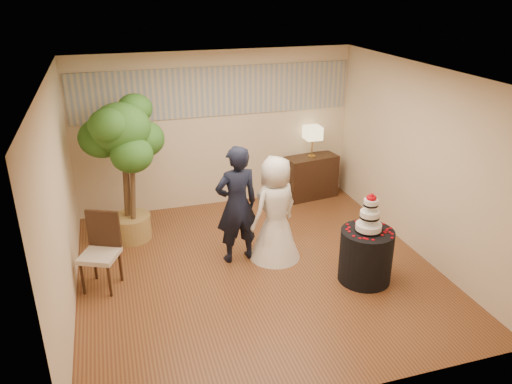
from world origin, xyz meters
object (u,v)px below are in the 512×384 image
object	(u,v)px
bride	(276,209)
wedding_cake	(370,213)
console	(311,177)
table_lamp	(312,142)
groom	(237,205)
ficus_tree	(125,171)
cake_table	(366,256)
side_chair	(99,253)

from	to	relation	value
bride	wedding_cake	bearing A→B (deg)	113.62
console	table_lamp	xyz separation A→B (m)	(0.00, 0.00, 0.70)
groom	bride	distance (m)	0.57
ficus_tree	groom	bearing A→B (deg)	-37.26
wedding_cake	groom	bearing A→B (deg)	145.70
cake_table	side_chair	world-z (taller)	side_chair
bride	table_lamp	xyz separation A→B (m)	(1.39, 1.96, 0.31)
console	bride	bearing A→B (deg)	-133.73
cake_table	console	bearing A→B (deg)	82.21
groom	cake_table	xyz separation A→B (m)	(1.55, -1.06, -0.51)
side_chair	cake_table	bearing A→B (deg)	11.16
table_lamp	groom	bearing A→B (deg)	-136.23
bride	groom	bearing A→B (deg)	-32.19
table_lamp	ficus_tree	bearing A→B (deg)	-167.72
wedding_cake	table_lamp	xyz separation A→B (m)	(0.40, 2.92, 0.08)
cake_table	console	size ratio (longest dim) A/B	0.77
groom	console	world-z (taller)	groom
wedding_cake	table_lamp	size ratio (longest dim) A/B	0.95
bride	console	xyz separation A→B (m)	(1.39, 1.96, -0.39)
side_chair	wedding_cake	bearing A→B (deg)	11.16
console	cake_table	bearing A→B (deg)	-106.21
groom	ficus_tree	distance (m)	1.87
bride	cake_table	world-z (taller)	bride
wedding_cake	ficus_tree	size ratio (longest dim) A/B	0.23
groom	table_lamp	size ratio (longest dim) A/B	3.07
console	side_chair	xyz separation A→B (m)	(-3.90, -2.07, 0.12)
cake_table	side_chair	size ratio (longest dim) A/B	0.72
groom	cake_table	bearing A→B (deg)	137.93
console	wedding_cake	bearing A→B (deg)	-106.21
bride	table_lamp	bearing A→B (deg)	-147.63
groom	ficus_tree	bearing A→B (deg)	-45.04
bride	console	bearing A→B (deg)	-147.63
groom	ficus_tree	xyz separation A→B (m)	(-1.47, 1.12, 0.28)
groom	side_chair	distance (m)	1.99
bride	console	world-z (taller)	bride
ficus_tree	side_chair	size ratio (longest dim) A/B	2.23
bride	wedding_cake	world-z (taller)	bride
console	ficus_tree	size ratio (longest dim) A/B	0.42
cake_table	side_chair	distance (m)	3.60
wedding_cake	cake_table	bearing A→B (deg)	0.00
cake_table	ficus_tree	bearing A→B (deg)	144.23
groom	table_lamp	world-z (taller)	groom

